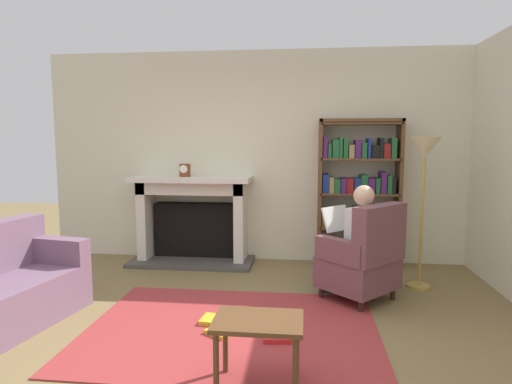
# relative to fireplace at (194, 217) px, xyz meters

# --- Properties ---
(ground) EXTENTS (14.00, 14.00, 0.00)m
(ground) POSITION_rel_fireplace_xyz_m (0.84, -2.30, -0.59)
(ground) COLOR olive
(back_wall) EXTENTS (5.60, 0.10, 2.70)m
(back_wall) POSITION_rel_fireplace_xyz_m (0.84, 0.25, 0.76)
(back_wall) COLOR beige
(back_wall) RESTS_ON ground
(area_rug) EXTENTS (2.40, 1.80, 0.01)m
(area_rug) POSITION_rel_fireplace_xyz_m (0.84, -2.00, -0.58)
(area_rug) COLOR #9C3132
(area_rug) RESTS_ON ground
(fireplace) EXTENTS (1.56, 0.64, 1.11)m
(fireplace) POSITION_rel_fireplace_xyz_m (0.00, 0.00, 0.00)
(fireplace) COLOR #4C4742
(fireplace) RESTS_ON ground
(mantel_clock) EXTENTS (0.14, 0.14, 0.16)m
(mantel_clock) POSITION_rel_fireplace_xyz_m (-0.07, -0.10, 0.61)
(mantel_clock) COLOR brown
(mantel_clock) RESTS_ON fireplace
(bookshelf) EXTENTS (0.99, 0.32, 1.82)m
(bookshelf) POSITION_rel_fireplace_xyz_m (2.08, 0.03, 0.30)
(bookshelf) COLOR brown
(bookshelf) RESTS_ON ground
(armchair_reading) EXTENTS (0.89, 0.89, 0.97)m
(armchair_reading) POSITION_rel_fireplace_xyz_m (2.00, -1.20, -0.16)
(armchair_reading) COLOR #331E14
(armchair_reading) RESTS_ON ground
(seated_reader) EXTENTS (0.58, 0.58, 1.14)m
(seated_reader) POSITION_rel_fireplace_xyz_m (1.91, -1.12, 0.03)
(seated_reader) COLOR silver
(seated_reader) RESTS_ON ground
(side_table) EXTENTS (0.56, 0.39, 0.46)m
(side_table) POSITION_rel_fireplace_xyz_m (1.14, -2.82, -0.20)
(side_table) COLOR brown
(side_table) RESTS_ON ground
(scattered_books) EXTENTS (0.82, 0.48, 0.04)m
(scattered_books) POSITION_rel_fireplace_xyz_m (0.95, -2.04, -0.56)
(scattered_books) COLOR gold
(scattered_books) RESTS_ON area_rug
(floor_lamp) EXTENTS (0.32, 0.32, 1.60)m
(floor_lamp) POSITION_rel_fireplace_xyz_m (2.65, -0.74, 0.77)
(floor_lamp) COLOR #B7933F
(floor_lamp) RESTS_ON ground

